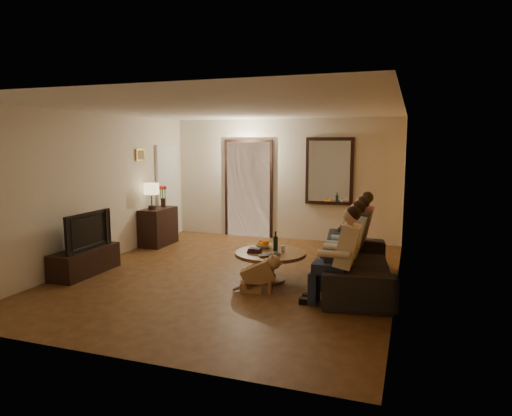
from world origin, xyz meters
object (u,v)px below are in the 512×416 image
(dresser, at_px, (158,227))
(tv_stand, at_px, (85,261))
(person_a, at_px, (342,260))
(sofa, at_px, (358,263))
(person_b, at_px, (349,250))
(bowl, at_px, (264,246))
(table_lamp, at_px, (152,196))
(coffee_table, at_px, (270,266))
(tv, at_px, (83,231))
(wine_bottle, at_px, (276,241))
(person_d, at_px, (359,234))
(dog, at_px, (258,273))
(person_c, at_px, (354,241))

(dresser, distance_m, tv_stand, 2.25)
(person_a, bearing_deg, sofa, 83.66)
(person_b, height_order, bowl, person_b)
(sofa, bearing_deg, person_a, 165.96)
(tv_stand, height_order, bowl, bowl)
(table_lamp, relative_size, coffee_table, 0.50)
(tv, bearing_deg, dresser, 0.00)
(table_lamp, distance_m, person_b, 4.41)
(wine_bottle, bearing_deg, person_d, 40.50)
(person_a, xyz_separation_m, bowl, (-1.37, 0.95, -0.12))
(coffee_table, xyz_separation_m, wine_bottle, (0.05, 0.10, 0.38))
(tv, height_order, dog, tv)
(person_c, xyz_separation_m, bowl, (-1.37, -0.25, -0.12))
(person_b, height_order, coffee_table, person_b)
(wine_bottle, bearing_deg, tv_stand, -166.62)
(dresser, height_order, person_b, person_b)
(person_a, height_order, coffee_table, person_a)
(tv_stand, distance_m, person_d, 4.45)
(sofa, xyz_separation_m, dog, (-1.29, -0.74, -0.06))
(dresser, xyz_separation_m, table_lamp, (0.00, -0.22, 0.65))
(tv_stand, relative_size, wine_bottle, 3.97)
(tv_stand, height_order, person_c, person_c)
(dog, bearing_deg, person_b, 5.52)
(sofa, height_order, wine_bottle, wine_bottle)
(person_d, height_order, dog, person_d)
(coffee_table, relative_size, bowl, 4.16)
(person_b, bearing_deg, person_a, -90.00)
(dog, height_order, coffee_table, dog)
(dresser, distance_m, person_a, 4.74)
(person_d, relative_size, dog, 2.14)
(person_a, distance_m, person_d, 1.80)
(table_lamp, bearing_deg, coffee_table, -25.85)
(person_d, xyz_separation_m, coffee_table, (-1.19, -1.07, -0.38))
(coffee_table, height_order, bowl, bowl)
(table_lamp, distance_m, wine_bottle, 3.28)
(dresser, bearing_deg, coffee_table, -29.24)
(sofa, bearing_deg, coffee_table, 89.82)
(tv_stand, xyz_separation_m, wine_bottle, (2.97, 0.71, 0.40))
(tv, height_order, coffee_table, tv)
(tv_stand, height_order, tv, tv)
(table_lamp, height_order, person_c, table_lamp)
(bowl, bearing_deg, person_c, 10.36)
(tv, relative_size, person_a, 0.86)
(tv, height_order, person_d, person_d)
(tv, xyz_separation_m, dog, (2.92, 0.03, -0.43))
(person_b, height_order, person_c, same)
(dog, xyz_separation_m, bowl, (-0.18, 0.79, 0.20))
(person_a, relative_size, person_d, 1.00)
(dog, bearing_deg, tv, 165.68)
(tv, bearing_deg, wine_bottle, -76.62)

